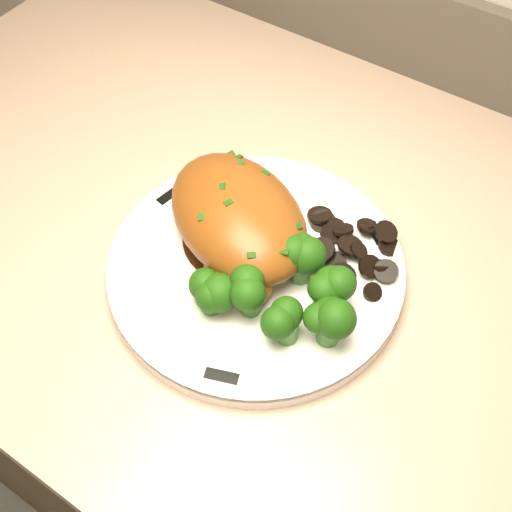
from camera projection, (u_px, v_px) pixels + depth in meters
The scene contains 8 objects.
plate at pixel (256, 268), 0.64m from camera, with size 0.29×0.29×0.02m, color white.
rim_accent_0 at pixel (376, 233), 0.65m from camera, with size 0.03×0.01×0.00m, color black.
rim_accent_1 at pixel (170, 195), 0.68m from camera, with size 0.03×0.01×0.00m, color black.
rim_accent_2 at pixel (222, 376), 0.56m from camera, with size 0.03×0.01×0.00m, color black.
gravy_pool at pixel (239, 238), 0.65m from camera, with size 0.11×0.11×0.00m, color black.
chicken_breast at pixel (238, 223), 0.62m from camera, with size 0.21×0.18×0.07m.
mushroom_pile at pixel (338, 246), 0.64m from camera, with size 0.10×0.08×0.03m.
broccoli_florets at pixel (280, 290), 0.58m from camera, with size 0.14×0.11×0.05m.
Camera 1 is at (-0.52, 1.30, 1.40)m, focal length 45.00 mm.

